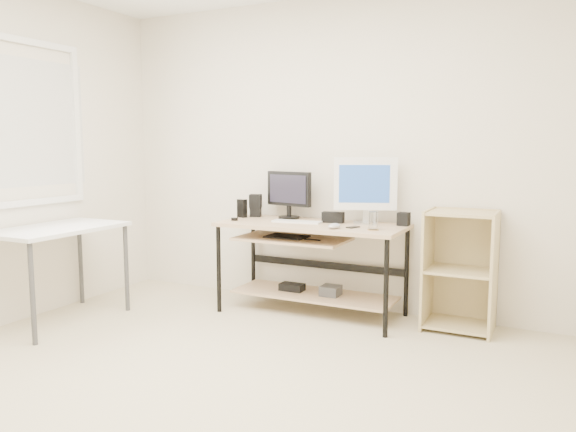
{
  "coord_description": "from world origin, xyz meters",
  "views": [
    {
      "loc": [
        1.82,
        -2.44,
        1.37
      ],
      "look_at": [
        -0.04,
        1.3,
        0.85
      ],
      "focal_mm": 35.0,
      "sensor_mm": 36.0,
      "label": 1
    }
  ],
  "objects_px": {
    "side_table": "(57,237)",
    "audio_controller": "(242,208)",
    "desk": "(309,249)",
    "black_monitor": "(289,192)",
    "shelf_unit": "(461,269)",
    "white_imac": "(365,186)"
  },
  "relations": [
    {
      "from": "white_imac",
      "to": "audio_controller",
      "type": "distance_m",
      "value": 1.12
    },
    {
      "from": "side_table",
      "to": "shelf_unit",
      "type": "distance_m",
      "value": 3.09
    },
    {
      "from": "desk",
      "to": "side_table",
      "type": "height_order",
      "value": "same"
    },
    {
      "from": "white_imac",
      "to": "side_table",
      "type": "bearing_deg",
      "value": -171.0
    },
    {
      "from": "desk",
      "to": "audio_controller",
      "type": "height_order",
      "value": "audio_controller"
    },
    {
      "from": "desk",
      "to": "white_imac",
      "type": "xyz_separation_m",
      "value": [
        0.42,
        0.15,
        0.52
      ]
    },
    {
      "from": "desk",
      "to": "black_monitor",
      "type": "distance_m",
      "value": 0.56
    },
    {
      "from": "desk",
      "to": "white_imac",
      "type": "height_order",
      "value": "white_imac"
    },
    {
      "from": "audio_controller",
      "to": "desk",
      "type": "bearing_deg",
      "value": 8.69
    },
    {
      "from": "desk",
      "to": "black_monitor",
      "type": "height_order",
      "value": "black_monitor"
    },
    {
      "from": "shelf_unit",
      "to": "desk",
      "type": "bearing_deg",
      "value": -172.23
    },
    {
      "from": "shelf_unit",
      "to": "audio_controller",
      "type": "height_order",
      "value": "audio_controller"
    },
    {
      "from": "shelf_unit",
      "to": "audio_controller",
      "type": "relative_size",
      "value": 5.65
    },
    {
      "from": "desk",
      "to": "audio_controller",
      "type": "distance_m",
      "value": 0.74
    },
    {
      "from": "side_table",
      "to": "audio_controller",
      "type": "height_order",
      "value": "audio_controller"
    },
    {
      "from": "side_table",
      "to": "audio_controller",
      "type": "bearing_deg",
      "value": 49.2
    },
    {
      "from": "black_monitor",
      "to": "white_imac",
      "type": "xyz_separation_m",
      "value": [
        0.7,
        -0.05,
        0.08
      ]
    },
    {
      "from": "desk",
      "to": "white_imac",
      "type": "relative_size",
      "value": 2.82
    },
    {
      "from": "desk",
      "to": "white_imac",
      "type": "distance_m",
      "value": 0.68
    },
    {
      "from": "audio_controller",
      "to": "black_monitor",
      "type": "bearing_deg",
      "value": 31.39
    },
    {
      "from": "shelf_unit",
      "to": "black_monitor",
      "type": "height_order",
      "value": "black_monitor"
    },
    {
      "from": "black_monitor",
      "to": "white_imac",
      "type": "distance_m",
      "value": 0.7
    }
  ]
}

